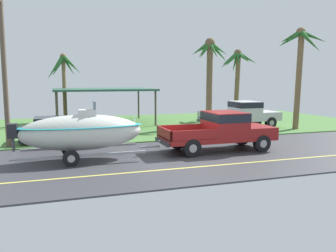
# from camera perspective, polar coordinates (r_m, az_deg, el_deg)

# --- Properties ---
(ground) EXTENTS (36.00, 22.00, 0.11)m
(ground) POSITION_cam_1_polar(r_m,az_deg,el_deg) (23.16, -4.68, -0.79)
(ground) COLOR #38383D
(pickup_truck_towing) EXTENTS (5.60, 2.14, 1.84)m
(pickup_truck_towing) POSITION_cam_1_polar(r_m,az_deg,el_deg) (16.77, 9.13, -0.46)
(pickup_truck_towing) COLOR maroon
(pickup_truck_towing) RESTS_ON ground
(boat_on_trailer) EXTENTS (6.21, 2.24, 2.45)m
(boat_on_trailer) POSITION_cam_1_polar(r_m,az_deg,el_deg) (14.92, -14.06, -0.97)
(boat_on_trailer) COLOR gray
(boat_on_trailer) RESTS_ON ground
(parked_pickup_background) EXTENTS (5.78, 2.06, 1.87)m
(parked_pickup_background) POSITION_cam_1_polar(r_m,az_deg,el_deg) (24.94, 12.42, 2.08)
(parked_pickup_background) COLOR silver
(parked_pickup_background) RESTS_ON ground
(parked_sedan_near) EXTENTS (4.37, 1.88, 1.38)m
(parked_sedan_near) POSITION_cam_1_polar(r_m,az_deg,el_deg) (19.64, -16.98, -0.59)
(parked_sedan_near) COLOR black
(parked_sedan_near) RESTS_ON ground
(carport_awning) EXTENTS (7.26, 5.71, 2.70)m
(carport_awning) POSITION_cam_1_polar(r_m,az_deg,el_deg) (26.84, -10.63, 5.81)
(carport_awning) COLOR #4C4238
(carport_awning) RESTS_ON ground
(palm_tree_near_left) EXTENTS (2.69, 2.66, 6.29)m
(palm_tree_near_left) POSITION_cam_1_polar(r_m,az_deg,el_deg) (25.26, 6.85, 10.15)
(palm_tree_near_left) COLOR brown
(palm_tree_near_left) RESTS_ON ground
(palm_tree_near_right) EXTENTS (3.26, 3.23, 6.75)m
(palm_tree_near_right) POSITION_cam_1_polar(r_m,az_deg,el_deg) (24.87, 20.75, 11.09)
(palm_tree_near_right) COLOR brown
(palm_tree_near_right) RESTS_ON ground
(palm_tree_mid) EXTENTS (2.71, 2.60, 5.35)m
(palm_tree_mid) POSITION_cam_1_polar(r_m,az_deg,el_deg) (27.83, -16.85, 8.70)
(palm_tree_mid) COLOR brown
(palm_tree_mid) RESTS_ON ground
(palm_tree_far_left) EXTENTS (3.23, 2.91, 5.95)m
(palm_tree_far_left) POSITION_cam_1_polar(r_m,az_deg,el_deg) (30.66, 11.25, 9.68)
(palm_tree_far_left) COLOR brown
(palm_tree_far_left) RESTS_ON ground
(utility_pole) EXTENTS (0.24, 1.80, 7.61)m
(utility_pole) POSITION_cam_1_polar(r_m,az_deg,el_deg) (18.69, -25.27, 8.72)
(utility_pole) COLOR brown
(utility_pole) RESTS_ON ground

